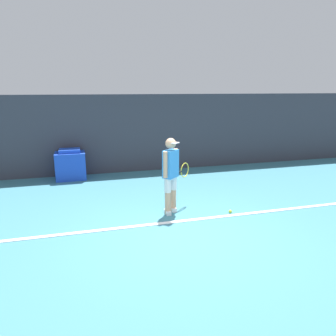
% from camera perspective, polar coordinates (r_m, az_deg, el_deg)
% --- Properties ---
extents(ground_plane, '(24.00, 24.00, 0.00)m').
position_cam_1_polar(ground_plane, '(6.07, 2.93, -11.60)').
color(ground_plane, teal).
extents(back_wall, '(24.00, 0.10, 2.41)m').
position_cam_1_polar(back_wall, '(10.37, -5.76, 5.99)').
color(back_wall, '#383842').
rests_on(back_wall, ground_plane).
extents(court_baseline, '(21.60, 0.10, 0.01)m').
position_cam_1_polar(court_baseline, '(6.60, 1.20, -9.36)').
color(court_baseline, white).
rests_on(court_baseline, ground_plane).
extents(tennis_player, '(0.77, 0.69, 1.61)m').
position_cam_1_polar(tennis_player, '(6.83, 0.53, -0.71)').
color(tennis_player, tan).
rests_on(tennis_player, ground_plane).
extents(tennis_ball, '(0.07, 0.07, 0.07)m').
position_cam_1_polar(tennis_ball, '(7.17, 10.80, -7.42)').
color(tennis_ball, '#D1E533').
rests_on(tennis_ball, ground_plane).
extents(covered_chair, '(0.84, 0.66, 0.89)m').
position_cam_1_polar(covered_chair, '(9.93, -16.61, 0.53)').
color(covered_chair, blue).
rests_on(covered_chair, ground_plane).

